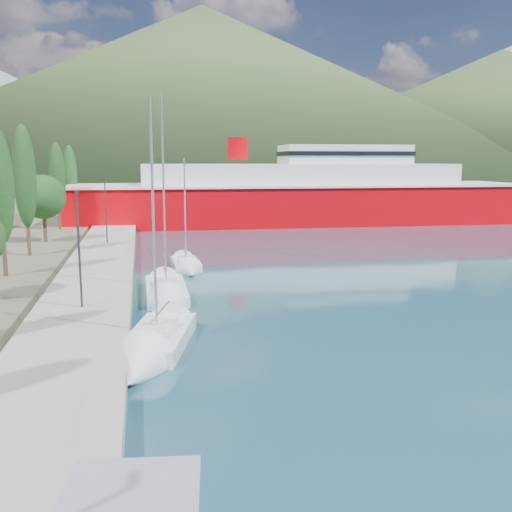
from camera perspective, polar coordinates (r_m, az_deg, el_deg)
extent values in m
plane|color=#1D4658|center=(135.02, -8.99, 5.80)|extent=(1400.00, 1400.00, 0.00)
cube|color=gray|center=(41.54, -15.65, -1.95)|extent=(5.00, 88.00, 0.80)
cone|color=slate|center=(704.66, -4.53, 16.09)|extent=(760.00, 760.00, 180.00)
cone|color=slate|center=(750.25, 23.89, 13.39)|extent=(640.00, 640.00, 140.00)
cone|color=#3A4E28|center=(420.04, -5.29, 16.14)|extent=(480.00, 480.00, 115.00)
cone|color=#3A4E28|center=(477.21, 23.11, 13.13)|extent=(420.00, 420.00, 90.00)
cylinder|color=#47301E|center=(41.94, -23.81, -0.36)|extent=(0.30, 0.30, 2.20)
cylinder|color=#47301E|center=(50.30, -21.76, 1.36)|extent=(0.30, 0.30, 2.33)
ellipsoid|color=#1B4119|center=(49.89, -22.13, 7.40)|extent=(1.80, 1.80, 8.27)
cylinder|color=#47301E|center=(58.37, -20.35, 2.62)|extent=(0.36, 0.36, 2.63)
sphere|color=#1B4119|center=(58.12, -20.52, 5.56)|extent=(4.21, 4.21, 4.21)
cylinder|color=#47301E|center=(68.55, -19.04, 3.43)|extent=(0.30, 0.30, 2.15)
ellipsoid|color=#1B4119|center=(68.25, -19.26, 7.51)|extent=(1.80, 1.80, 7.63)
cylinder|color=#47301E|center=(80.64, -17.92, 4.32)|extent=(0.30, 0.30, 2.15)
ellipsoid|color=#1B4119|center=(80.39, -18.10, 7.78)|extent=(1.80, 1.80, 7.62)
cylinder|color=#2D2D33|center=(30.84, -17.27, 0.51)|extent=(0.12, 0.12, 6.00)
cube|color=#2D2D33|center=(30.79, -17.50, 6.11)|extent=(0.15, 0.50, 0.12)
cylinder|color=#2D2D33|center=(54.91, -14.78, 4.38)|extent=(0.12, 0.12, 6.00)
cube|color=#2D2D33|center=(54.99, -14.90, 7.51)|extent=(0.15, 0.50, 0.12)
cube|color=gray|center=(10.72, -12.65, -22.98)|extent=(2.71, 3.11, 0.10)
cube|color=silver|center=(26.74, -9.67, -8.31)|extent=(3.91, 6.52, 0.97)
cube|color=silver|center=(26.17, -9.90, -7.22)|extent=(2.05, 2.73, 0.38)
cylinder|color=silver|center=(25.21, -10.23, 3.69)|extent=(0.12, 0.12, 10.28)
cone|color=silver|center=(23.17, -11.78, -11.21)|extent=(3.11, 3.37, 2.49)
cube|color=silver|center=(36.13, -8.98, -3.62)|extent=(2.43, 6.71, 0.95)
cube|color=silver|center=(35.55, -8.97, -2.79)|extent=(1.45, 2.68, 0.37)
cylinder|color=silver|center=(34.81, -9.21, 6.30)|extent=(0.12, 0.12, 11.57)
cone|color=silver|center=(31.96, -8.62, -5.34)|extent=(2.42, 3.13, 2.42)
cube|color=silver|center=(45.51, -7.03, -0.92)|extent=(2.18, 4.72, 0.80)
cube|color=silver|center=(45.11, -7.00, -0.33)|extent=(1.28, 1.90, 0.31)
cylinder|color=silver|center=(44.63, -7.10, 4.57)|extent=(0.12, 0.12, 7.99)
cone|color=silver|center=(42.60, -6.60, -1.63)|extent=(2.11, 2.24, 2.04)
cube|color=#C20109|center=(78.08, 4.28, 4.97)|extent=(60.66, 14.46, 5.82)
cube|color=silver|center=(77.91, 4.31, 7.10)|extent=(61.10, 14.85, 0.31)
cube|color=silver|center=(77.87, 4.32, 8.02)|extent=(41.91, 11.72, 3.12)
cube|color=silver|center=(79.57, 8.78, 9.99)|extent=(17.13, 8.29, 2.49)
cylinder|color=#C20109|center=(76.31, -1.83, 10.67)|extent=(2.70, 2.70, 2.91)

